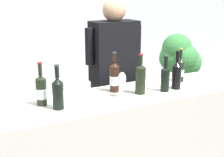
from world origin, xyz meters
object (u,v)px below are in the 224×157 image
at_px(wine_bottle_1, 41,90).
at_px(person_server, 114,86).
at_px(wine_bottle_4, 180,70).
at_px(wine_bottle_6, 165,77).
at_px(potted_shrub, 179,61).
at_px(wine_bottle_2, 58,92).
at_px(wine_bottle_3, 140,78).
at_px(wine_bottle_5, 177,74).
at_px(wine_bottle_0, 114,77).
at_px(wine_glass, 121,80).

distance_m(wine_bottle_1, person_server, 1.00).
bearing_deg(wine_bottle_4, wine_bottle_6, -149.44).
distance_m(person_server, potted_shrub, 1.54).
distance_m(wine_bottle_1, wine_bottle_6, 1.02).
bearing_deg(potted_shrub, person_server, -153.50).
height_order(wine_bottle_2, wine_bottle_3, wine_bottle_3).
distance_m(wine_bottle_1, wine_bottle_5, 1.14).
xyz_separation_m(wine_bottle_0, person_server, (0.23, 0.43, -0.23)).
distance_m(wine_bottle_1, potted_shrub, 2.52).
xyz_separation_m(wine_bottle_2, wine_bottle_5, (1.05, -0.01, 0.00)).
xyz_separation_m(wine_bottle_4, person_server, (-0.46, 0.44, -0.22)).
bearing_deg(wine_glass, wine_bottle_4, 11.60).
bearing_deg(wine_bottle_4, person_server, 136.22).
bearing_deg(wine_bottle_2, wine_bottle_3, 1.79).
distance_m(wine_bottle_0, wine_bottle_4, 0.68).
bearing_deg(wine_bottle_4, wine_bottle_3, -165.10).
relative_size(wine_bottle_6, wine_glass, 1.52).
relative_size(wine_bottle_1, wine_bottle_3, 0.98).
bearing_deg(wine_bottle_1, wine_bottle_5, -6.90).
bearing_deg(wine_bottle_3, wine_glass, -178.40).
distance_m(wine_bottle_6, person_server, 0.68).
bearing_deg(wine_bottle_5, wine_bottle_1, 173.10).
bearing_deg(wine_bottle_2, wine_glass, 1.86).
xyz_separation_m(wine_bottle_0, wine_bottle_5, (0.51, -0.17, 0.00)).
bearing_deg(wine_bottle_2, wine_bottle_1, 122.66).
distance_m(wine_bottle_2, potted_shrub, 2.52).
bearing_deg(wine_glass, wine_bottle_2, -178.14).
relative_size(wine_bottle_4, person_server, 0.19).
xyz_separation_m(wine_bottle_4, wine_glass, (-0.70, -0.14, 0.03)).
relative_size(wine_bottle_0, wine_bottle_6, 1.09).
height_order(wine_bottle_2, wine_bottle_4, wine_bottle_2).
distance_m(wine_bottle_4, wine_glass, 0.72).
xyz_separation_m(wine_bottle_1, potted_shrub, (2.23, 1.16, -0.24)).
distance_m(wine_bottle_0, wine_bottle_5, 0.54).
height_order(wine_bottle_6, person_server, person_server).
height_order(wine_bottle_0, wine_bottle_2, wine_bottle_0).
xyz_separation_m(wine_bottle_0, wine_bottle_4, (0.68, -0.01, -0.02)).
bearing_deg(person_server, wine_bottle_0, -117.69).
xyz_separation_m(wine_bottle_6, wine_glass, (-0.40, 0.04, 0.02)).
relative_size(wine_bottle_6, potted_shrub, 0.26).
distance_m(wine_bottle_0, wine_bottle_1, 0.63).
relative_size(wine_bottle_2, wine_bottle_3, 0.98).
height_order(wine_bottle_0, person_server, person_server).
bearing_deg(wine_glass, wine_bottle_5, -2.63).
bearing_deg(person_server, wine_bottle_3, -96.39).
xyz_separation_m(wine_bottle_2, wine_bottle_3, (0.70, 0.02, 0.01)).
bearing_deg(wine_bottle_2, wine_bottle_5, -0.39).
bearing_deg(wine_glass, wine_bottle_3, 1.60).
relative_size(wine_bottle_3, person_server, 0.20).
bearing_deg(wine_bottle_0, wine_bottle_2, -162.88).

